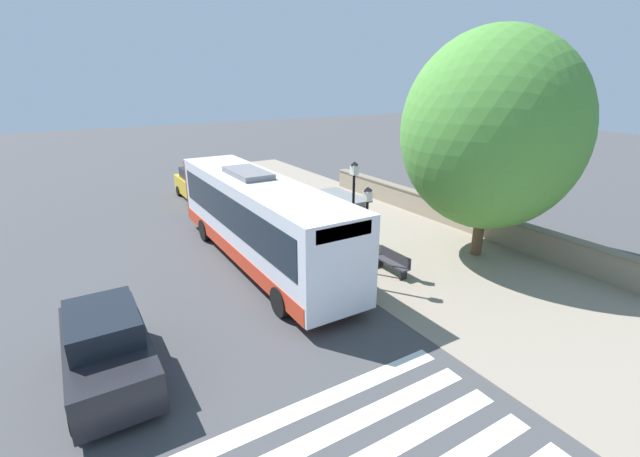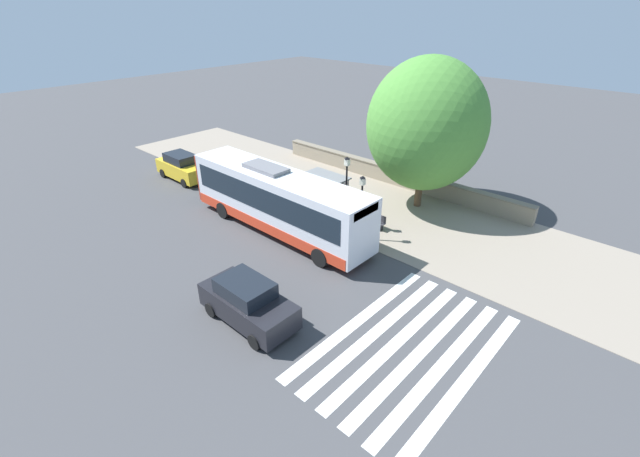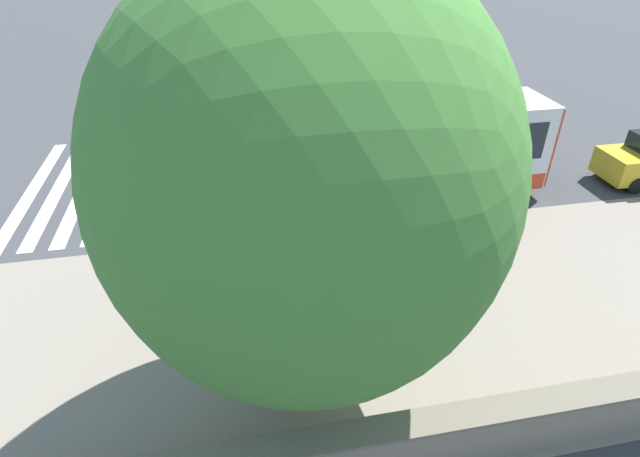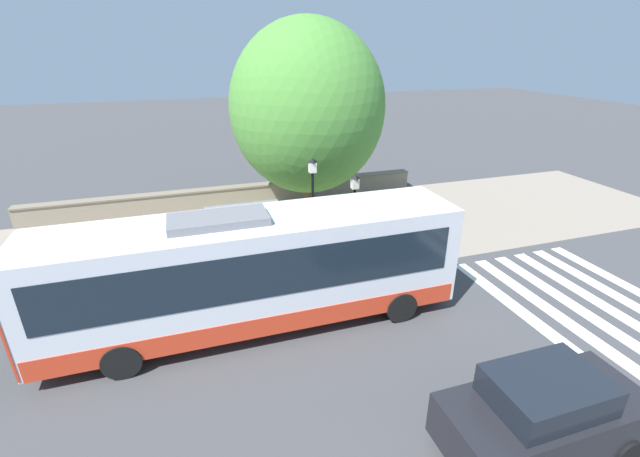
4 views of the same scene
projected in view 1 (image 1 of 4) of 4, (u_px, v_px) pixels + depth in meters
name	position (u px, v px, depth m)	size (l,w,h in m)	color
ground_plane	(308.00, 258.00, 18.18)	(120.00, 120.00, 0.00)	#424244
sidewalk_plaza	(390.00, 238.00, 20.38)	(9.00, 44.00, 0.02)	gray
stone_wall	(451.00, 213.00, 22.17)	(0.60, 20.00, 1.20)	gray
bus	(258.00, 218.00, 17.15)	(2.64, 12.11, 3.72)	silver
bus_shelter	(339.00, 204.00, 18.68)	(1.86, 2.79, 2.42)	slate
pedestrian	(368.00, 275.00, 14.18)	(0.34, 0.24, 1.77)	#2D3347
bench	(393.00, 262.00, 16.62)	(0.40, 1.73, 0.88)	#333338
street_lamp_near	(353.00, 208.00, 16.17)	(0.28, 0.28, 4.36)	black
street_lamp_far	(366.00, 229.00, 14.91)	(0.28, 0.28, 3.76)	black
shade_tree	(492.00, 131.00, 16.82)	(7.10, 7.10, 9.17)	brown
parked_car_behind_bus	(197.00, 185.00, 26.82)	(1.91, 4.46, 1.91)	gold
parked_car_far_lane	(107.00, 348.00, 10.51)	(1.99, 4.35, 1.93)	black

